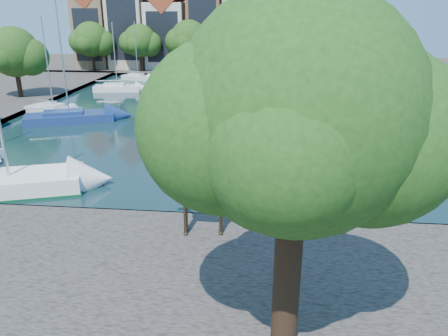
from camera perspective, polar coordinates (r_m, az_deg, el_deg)
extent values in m
plane|color=#38332B|center=(23.48, -11.63, -6.43)|extent=(160.00, 160.00, 0.00)
cube|color=black|center=(45.63, -2.84, 7.21)|extent=(38.00, 50.00, 0.08)
cube|color=#514A46|center=(17.78, -18.47, -15.73)|extent=(50.00, 14.00, 0.50)
cube|color=#514A46|center=(76.89, 0.80, 12.78)|extent=(60.00, 16.00, 0.50)
cylinder|color=#332114|center=(13.08, 8.27, -13.13)|extent=(0.80, 0.80, 5.50)
sphere|color=#1C4413|center=(11.22, 9.47, 7.20)|extent=(6.40, 6.40, 6.40)
sphere|color=#1C4413|center=(11.94, 18.47, 4.04)|extent=(4.80, 4.80, 4.80)
sphere|color=#1C4413|center=(10.93, 0.21, 5.40)|extent=(4.48, 4.48, 4.48)
cube|color=#806346|center=(81.66, -16.19, 16.52)|extent=(5.39, 9.00, 11.00)
cube|color=black|center=(77.52, -17.43, 16.23)|extent=(4.40, 0.05, 8.25)
cube|color=beige|center=(79.63, -12.05, 17.32)|extent=(5.88, 9.00, 12.50)
cube|color=black|center=(75.38, -13.10, 17.10)|extent=(4.80, 0.05, 9.38)
cube|color=silver|center=(77.99, -7.23, 16.80)|extent=(6.37, 9.00, 10.50)
cube|color=black|center=(73.64, -8.03, 16.56)|extent=(5.20, 0.05, 7.88)
cube|color=brown|center=(76.75, -2.30, 17.82)|extent=(5.39, 9.00, 13.00)
cube|color=black|center=(72.32, -2.82, 17.65)|extent=(4.40, 0.05, 9.75)
cube|color=tan|center=(76.18, 2.39, 17.23)|extent=(5.88, 9.00, 11.50)
cube|color=black|center=(71.71, 2.15, 17.04)|extent=(4.80, 0.05, 8.62)
cube|color=beige|center=(76.03, 7.52, 17.27)|extent=(6.37, 9.00, 12.00)
cube|color=black|center=(71.56, 7.59, 17.08)|extent=(5.20, 0.05, 9.00)
cube|color=brown|center=(76.50, 12.57, 16.43)|extent=(5.39, 9.00, 10.50)
cube|color=black|center=(72.05, 12.95, 16.18)|extent=(4.40, 0.05, 7.88)
cylinder|color=#332114|center=(76.52, -16.70, 13.32)|extent=(0.50, 0.50, 3.20)
sphere|color=#184113|center=(76.23, -16.96, 15.76)|extent=(5.60, 5.60, 5.60)
sphere|color=#184113|center=(75.93, -15.61, 15.44)|extent=(4.20, 4.20, 4.20)
sphere|color=#184113|center=(76.48, -18.16, 15.43)|extent=(3.92, 3.92, 3.92)
cylinder|color=#332114|center=(73.88, -10.79, 13.57)|extent=(0.50, 0.50, 3.20)
sphere|color=#184113|center=(73.60, -10.96, 16.01)|extent=(5.20, 5.20, 5.20)
sphere|color=#184113|center=(73.50, -9.65, 15.68)|extent=(3.90, 3.90, 3.90)
sphere|color=#184113|center=(73.65, -12.14, 15.73)|extent=(3.64, 3.64, 3.64)
cylinder|color=#332114|center=(72.04, -4.50, 13.69)|extent=(0.50, 0.50, 3.20)
sphere|color=#184113|center=(71.73, -4.57, 16.39)|extent=(6.00, 6.00, 6.00)
sphere|color=#184113|center=(71.77, -3.05, 15.95)|extent=(4.50, 4.50, 4.50)
sphere|color=#184113|center=(71.67, -5.98, 16.10)|extent=(4.20, 4.20, 4.20)
cylinder|color=#332114|center=(71.06, 2.05, 13.65)|extent=(0.50, 0.50, 3.20)
sphere|color=#184113|center=(70.76, 2.08, 16.24)|extent=(5.40, 5.40, 5.40)
sphere|color=#184113|center=(71.01, 3.45, 15.79)|extent=(4.05, 4.05, 4.05)
sphere|color=#184113|center=(70.50, 0.81, 16.01)|extent=(3.78, 3.78, 3.78)
cylinder|color=#332114|center=(70.97, 8.69, 13.43)|extent=(0.50, 0.50, 3.20)
sphere|color=#184113|center=(70.66, 8.84, 16.11)|extent=(5.80, 5.80, 5.80)
sphere|color=#184113|center=(71.10, 10.25, 15.59)|extent=(4.35, 4.35, 4.35)
sphere|color=#184113|center=(70.23, 7.49, 15.92)|extent=(4.06, 4.06, 4.06)
cylinder|color=#332114|center=(71.78, 15.24, 13.04)|extent=(0.50, 0.50, 3.20)
sphere|color=#184113|center=(71.48, 15.48, 15.54)|extent=(5.20, 5.20, 5.20)
sphere|color=#184113|center=(72.08, 16.67, 15.05)|extent=(3.90, 3.90, 3.90)
sphere|color=#184113|center=(70.90, 14.33, 15.40)|extent=(3.64, 3.64, 3.64)
cylinder|color=#332114|center=(56.49, -25.24, 10.12)|extent=(0.54, 0.54, 3.40)
sphere|color=#184113|center=(56.10, -25.76, 13.49)|extent=(5.60, 5.60, 5.60)
sphere|color=#184113|center=(55.57, -24.00, 13.12)|extent=(4.20, 4.20, 4.20)
cylinder|color=#322619|center=(20.00, -5.10, -6.01)|extent=(0.16, 0.16, 2.13)
cylinder|color=#322619|center=(20.39, -5.01, -5.45)|extent=(0.16, 0.16, 2.13)
cylinder|color=#322619|center=(19.94, -0.42, -6.00)|extent=(0.16, 0.16, 2.13)
cylinder|color=#322619|center=(20.34, -0.43, -5.44)|extent=(0.16, 0.16, 2.13)
cube|color=#322619|center=(19.57, -2.66, -1.99)|extent=(2.12, 0.80, 1.24)
cylinder|color=#322619|center=(19.19, -7.25, 1.82)|extent=(1.39, 0.46, 2.20)
cube|color=#322619|center=(18.97, -9.59, 4.89)|extent=(0.61, 0.25, 0.34)
cube|color=navy|center=(44.26, -19.52, 6.36)|extent=(8.54, 5.65, 1.00)
cube|color=navy|center=(44.18, -19.57, 6.78)|extent=(4.01, 3.16, 0.56)
cylinder|color=#B2B2B7|center=(43.35, -20.42, 13.62)|extent=(0.13, 0.13, 10.75)
cube|color=beige|center=(48.10, -21.36, 7.14)|extent=(6.33, 3.89, 0.93)
cube|color=beige|center=(48.03, -21.41, 7.50)|extent=(2.94, 2.22, 0.52)
cylinder|color=#B2B2B7|center=(47.36, -22.10, 12.63)|extent=(0.12, 0.12, 8.82)
cube|color=silver|center=(58.94, -13.76, 10.17)|extent=(6.10, 2.87, 0.95)
cube|color=silver|center=(58.88, -13.79, 10.47)|extent=(2.75, 1.79, 0.53)
cylinder|color=#B2B2B7|center=(58.38, -14.11, 14.17)|extent=(0.13, 0.13, 7.76)
cube|color=silver|center=(67.55, -11.18, 11.58)|extent=(5.10, 3.06, 0.87)
cube|color=silver|center=(67.51, -11.20, 11.82)|extent=(2.37, 1.76, 0.48)
cylinder|color=#B2B2B7|center=(67.07, -11.43, 15.01)|extent=(0.12, 0.12, 7.66)
cube|color=white|center=(33.89, 19.52, 2.13)|extent=(5.25, 3.41, 0.82)
cube|color=white|center=(33.81, 19.58, 2.57)|extent=(2.46, 1.92, 0.45)
cylinder|color=#B2B2B7|center=(32.82, 20.49, 9.90)|extent=(0.11, 0.11, 8.91)
cube|color=navy|center=(41.86, 12.95, 6.12)|extent=(6.65, 3.69, 0.79)
cube|color=navy|center=(41.79, 12.98, 6.47)|extent=(3.05, 2.18, 0.44)
cylinder|color=#B2B2B7|center=(40.93, 13.54, 13.26)|extent=(0.11, 0.11, 10.07)
cube|color=silver|center=(53.48, 11.54, 9.34)|extent=(6.11, 2.50, 0.94)
cube|color=silver|center=(53.42, 11.57, 9.67)|extent=(2.71, 1.64, 0.52)
cylinder|color=#B2B2B7|center=(52.83, 11.89, 14.12)|extent=(0.13, 0.13, 8.44)
cube|color=white|center=(55.27, 13.09, 9.61)|extent=(5.72, 2.72, 1.01)
cube|color=white|center=(55.21, 13.12, 9.96)|extent=(2.58, 1.69, 0.56)
cylinder|color=#B2B2B7|center=(54.68, 13.44, 13.86)|extent=(0.14, 0.14, 7.68)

